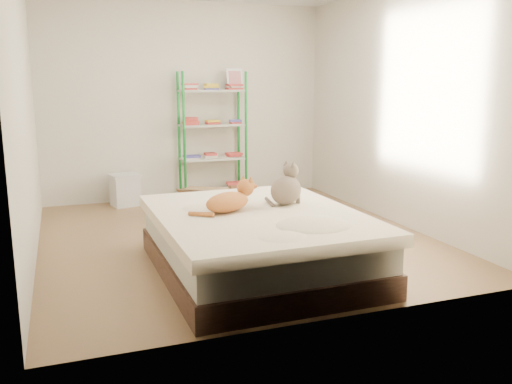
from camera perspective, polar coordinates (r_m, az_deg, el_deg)
name	(u,v)px	position (r m, az deg, el deg)	size (l,w,h in m)	color
room	(233,110)	(5.39, -2.41, 8.64)	(3.81, 4.21, 2.61)	#88614A
bed	(257,242)	(4.55, 0.10, -5.28)	(1.65, 2.04, 0.51)	brown
orange_cat	(227,200)	(4.48, -3.03, -0.80)	(0.51, 0.27, 0.21)	#E89F52
grey_cat	(286,184)	(4.72, 3.17, 0.85)	(0.27, 0.32, 0.37)	#7C705C
shelf_unit	(213,136)	(7.31, -4.54, 5.91)	(0.88, 0.36, 1.74)	#1A8831
cardboard_box	(204,204)	(6.34, -5.44, -1.25)	(0.62, 0.65, 0.39)	olive
white_bin	(125,190)	(7.15, -13.61, 0.25)	(0.42, 0.38, 0.41)	silver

